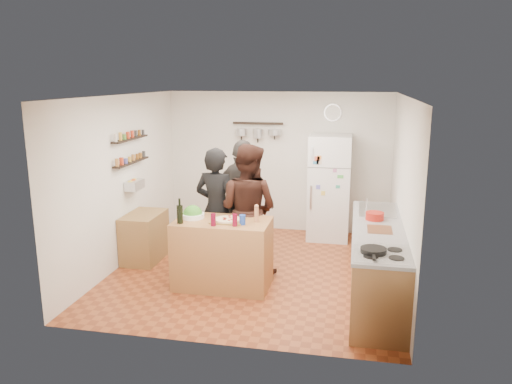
% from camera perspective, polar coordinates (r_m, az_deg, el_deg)
% --- Properties ---
extents(room_shell, '(4.20, 4.20, 4.20)m').
position_cam_1_polar(room_shell, '(7.35, 0.44, 1.26)').
color(room_shell, brown).
rests_on(room_shell, ground).
extents(prep_island, '(1.25, 0.72, 0.91)m').
position_cam_1_polar(prep_island, '(6.70, -3.83, -7.03)').
color(prep_island, '#A1633B').
rests_on(prep_island, floor).
extents(pizza_board, '(0.42, 0.34, 0.02)m').
position_cam_1_polar(pizza_board, '(6.52, -3.25, -3.30)').
color(pizza_board, olive).
rests_on(pizza_board, prep_island).
extents(pizza, '(0.34, 0.34, 0.02)m').
position_cam_1_polar(pizza, '(6.51, -3.26, -3.14)').
color(pizza, beige).
rests_on(pizza, pizza_board).
extents(salad_bowl, '(0.31, 0.31, 0.06)m').
position_cam_1_polar(salad_bowl, '(6.71, -7.24, -2.70)').
color(salad_bowl, white).
rests_on(salad_bowl, prep_island).
extents(wine_bottle, '(0.08, 0.08, 0.24)m').
position_cam_1_polar(wine_bottle, '(6.47, -8.69, -2.54)').
color(wine_bottle, black).
rests_on(wine_bottle, prep_island).
extents(wine_glass_near, '(0.07, 0.07, 0.16)m').
position_cam_1_polar(wine_glass_near, '(6.33, -4.91, -3.17)').
color(wine_glass_near, '#57071D').
rests_on(wine_glass_near, prep_island).
extents(wine_glass_far, '(0.06, 0.06, 0.16)m').
position_cam_1_polar(wine_glass_far, '(6.30, -2.44, -3.23)').
color(wine_glass_far, '#5F081D').
rests_on(wine_glass_far, prep_island).
extents(pepper_mill, '(0.06, 0.06, 0.18)m').
position_cam_1_polar(pepper_mill, '(6.48, 0.06, -2.62)').
color(pepper_mill, '#A96C47').
rests_on(pepper_mill, prep_island).
extents(salt_canister, '(0.08, 0.08, 0.13)m').
position_cam_1_polar(salt_canister, '(6.36, -1.57, -3.20)').
color(salt_canister, '#1B3A98').
rests_on(salt_canister, prep_island).
extents(person_left, '(0.73, 0.56, 1.80)m').
position_cam_1_polar(person_left, '(7.14, -4.52, -2.04)').
color(person_left, black).
rests_on(person_left, floor).
extents(person_center, '(1.06, 0.92, 1.86)m').
position_cam_1_polar(person_center, '(7.02, -0.98, -1.99)').
color(person_center, black).
rests_on(person_center, floor).
extents(person_back, '(1.17, 0.83, 1.84)m').
position_cam_1_polar(person_back, '(7.57, -1.48, -0.95)').
color(person_back, '#2E2A29').
rests_on(person_back, floor).
extents(counter_run, '(0.63, 2.63, 0.90)m').
position_cam_1_polar(counter_run, '(6.55, 13.71, -7.90)').
color(counter_run, '#9E7042').
rests_on(counter_run, floor).
extents(stove_top, '(0.60, 0.62, 0.02)m').
position_cam_1_polar(stove_top, '(5.50, 14.31, -6.91)').
color(stove_top, white).
rests_on(stove_top, counter_run).
extents(skillet, '(0.28, 0.28, 0.05)m').
position_cam_1_polar(skillet, '(5.49, 13.28, -6.51)').
color(skillet, black).
rests_on(skillet, stove_top).
extents(sink, '(0.50, 0.80, 0.03)m').
position_cam_1_polar(sink, '(7.22, 13.67, -2.07)').
color(sink, silver).
rests_on(sink, counter_run).
extents(cutting_board, '(0.30, 0.40, 0.02)m').
position_cam_1_polar(cutting_board, '(6.33, 13.95, -4.26)').
color(cutting_board, brown).
rests_on(cutting_board, counter_run).
extents(red_bowl, '(0.24, 0.24, 0.10)m').
position_cam_1_polar(red_bowl, '(6.72, 13.42, -2.69)').
color(red_bowl, '#A81C13').
rests_on(red_bowl, counter_run).
extents(fridge, '(0.70, 0.68, 1.80)m').
position_cam_1_polar(fridge, '(8.64, 8.37, 0.52)').
color(fridge, white).
rests_on(fridge, floor).
extents(wall_clock, '(0.30, 0.03, 0.30)m').
position_cam_1_polar(wall_clock, '(8.79, 8.77, 8.96)').
color(wall_clock, silver).
rests_on(wall_clock, back_wall).
extents(spice_shelf_lower, '(0.12, 1.00, 0.02)m').
position_cam_1_polar(spice_shelf_lower, '(7.73, -14.04, 3.33)').
color(spice_shelf_lower, black).
rests_on(spice_shelf_lower, left_wall).
extents(spice_shelf_upper, '(0.12, 1.00, 0.02)m').
position_cam_1_polar(spice_shelf_upper, '(7.68, -14.19, 5.90)').
color(spice_shelf_upper, black).
rests_on(spice_shelf_upper, left_wall).
extents(produce_basket, '(0.18, 0.35, 0.14)m').
position_cam_1_polar(produce_basket, '(7.78, -13.70, 0.79)').
color(produce_basket, silver).
rests_on(produce_basket, left_wall).
extents(side_table, '(0.50, 0.80, 0.73)m').
position_cam_1_polar(side_table, '(7.83, -12.63, -5.03)').
color(side_table, olive).
rests_on(side_table, floor).
extents(pot_rack, '(0.90, 0.04, 0.04)m').
position_cam_1_polar(pot_rack, '(8.88, 0.21, 7.86)').
color(pot_rack, black).
rests_on(pot_rack, back_wall).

